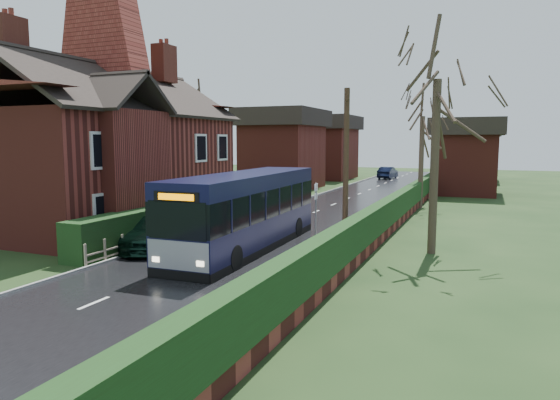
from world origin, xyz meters
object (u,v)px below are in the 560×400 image
at_px(brick_house, 109,145).
at_px(bus, 246,212).
at_px(telegraph_pole, 346,170).
at_px(bus_stop_sign, 316,204).
at_px(car_green, 157,231).
at_px(car_silver, 160,231).

height_order(brick_house, bus, brick_house).
xyz_separation_m(bus, telegraph_pole, (4.00, 1.25, 1.80)).
xyz_separation_m(bus_stop_sign, telegraph_pole, (1.60, -0.94, 1.59)).
distance_m(brick_house, car_green, 7.87).
relative_size(bus, car_silver, 2.58).
xyz_separation_m(brick_house, telegraph_pole, (13.53, -1.41, -0.97)).
bearing_deg(bus, car_green, -163.78).
xyz_separation_m(car_green, telegraph_pole, (7.70, 2.43, 2.68)).
relative_size(bus_stop_sign, telegraph_pole, 0.41).
distance_m(bus, car_green, 3.98).
height_order(car_green, telegraph_pole, telegraph_pole).
distance_m(brick_house, telegraph_pole, 13.64).
distance_m(bus, telegraph_pole, 4.56).
bearing_deg(bus_stop_sign, brick_house, 171.52).
xyz_separation_m(brick_house, car_silver, (5.93, -3.78, -3.67)).
bearing_deg(bus_stop_sign, car_green, -157.36).
bearing_deg(bus_stop_sign, telegraph_pole, -36.58).
distance_m(brick_house, car_silver, 7.93).
height_order(bus, car_green, bus).
bearing_deg(telegraph_pole, car_silver, -177.17).
bearing_deg(telegraph_pole, bus, -177.15).
bearing_deg(bus_stop_sign, bus, -143.90).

